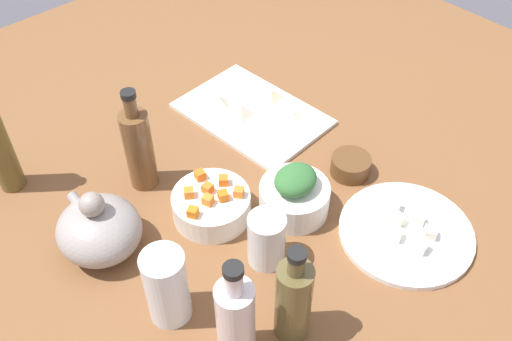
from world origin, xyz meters
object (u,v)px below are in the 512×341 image
object	(u,v)px
bowl_carrots	(211,205)
bottle_3	(139,148)
cutting_board	(252,114)
bowl_greens	(294,199)
drinking_glass_1	(167,287)
bottle_1	(236,319)
bowl_small_side	(351,165)
bottle_0	(293,300)
teapot	(99,229)
drinking_glass_0	(266,240)
plate_tofu	(406,233)

from	to	relation	value
bowl_carrots	bottle_3	distance (cm)	18.43
bottle_3	cutting_board	bearing A→B (deg)	-88.68
bowl_greens	drinking_glass_1	world-z (taller)	drinking_glass_1
bowl_greens	drinking_glass_1	distance (cm)	32.13
bottle_1	drinking_glass_1	distance (cm)	13.35
bowl_small_side	cutting_board	bearing A→B (deg)	4.78
cutting_board	bowl_carrots	world-z (taller)	bowl_carrots
bottle_0	bottle_1	size ratio (longest dim) A/B	0.94
bottle_1	teapot	bearing A→B (deg)	8.02
teapot	drinking_glass_0	distance (cm)	30.41
drinking_glass_1	bowl_carrots	bearing A→B (deg)	-57.83
plate_tofu	drinking_glass_1	xyz separation A→B (cm)	(17.10, 42.89, 6.88)
bowl_carrots	teapot	size ratio (longest dim) A/B	0.87
plate_tofu	drinking_glass_0	size ratio (longest dim) A/B	2.34
bowl_small_side	drinking_glass_1	world-z (taller)	drinking_glass_1
bowl_carrots	bottle_1	world-z (taller)	bottle_1
bowl_small_side	bottle_1	distance (cm)	46.99
bottle_3	drinking_glass_1	bearing A→B (deg)	152.84
teapot	bottle_3	size ratio (longest dim) A/B	0.75
drinking_glass_1	plate_tofu	bearing A→B (deg)	-111.73
bowl_small_side	bottle_1	world-z (taller)	bottle_1
teapot	bottle_1	xyz separation A→B (cm)	(-32.32, -4.55, 3.71)
bowl_greens	bottle_3	world-z (taller)	bottle_3
bottle_0	drinking_glass_1	xyz separation A→B (cm)	(16.16, 12.63, -1.25)
teapot	bottle_1	world-z (taller)	bottle_1
drinking_glass_1	bottle_0	bearing A→B (deg)	-141.99
bowl_greens	drinking_glass_1	bearing A→B (deg)	93.62
plate_tofu	bottle_1	distance (cm)	40.40
plate_tofu	drinking_glass_0	distance (cm)	27.76
bowl_greens	bottle_0	world-z (taller)	bottle_0
plate_tofu	bowl_greens	size ratio (longest dim) A/B	1.86
plate_tofu	bottle_0	world-z (taller)	bottle_0
bottle_0	drinking_glass_0	xyz separation A→B (cm)	(13.24, -6.90, -3.26)
bottle_3	drinking_glass_0	xyz separation A→B (cm)	(-31.40, -4.92, -4.16)
bowl_carrots	drinking_glass_1	distance (cm)	22.99
bowl_greens	bottle_1	xyz separation A→B (cm)	(-14.75, 28.14, 5.92)
bowl_small_side	drinking_glass_0	xyz separation A→B (cm)	(-4.11, 28.42, 3.46)
bowl_small_side	teapot	size ratio (longest dim) A/B	0.48
bottle_1	drinking_glass_1	bearing A→B (deg)	15.92
drinking_glass_0	drinking_glass_1	size ratio (longest dim) A/B	0.73
plate_tofu	bottle_1	bearing A→B (deg)	83.67
bottle_1	bottle_3	world-z (taller)	bottle_3
bowl_greens	bowl_small_side	bearing A→B (deg)	-92.91
bottle_3	bowl_carrots	bearing A→B (deg)	-164.98
bottle_0	bottle_1	xyz separation A→B (cm)	(3.42, 9.00, 0.35)
cutting_board	bottle_1	bearing A→B (deg)	134.98
bowl_carrots	drinking_glass_0	world-z (taller)	drinking_glass_0
cutting_board	plate_tofu	world-z (taller)	plate_tofu
drinking_glass_0	cutting_board	bearing A→B (deg)	-39.07
bowl_greens	bottle_0	bearing A→B (deg)	133.50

